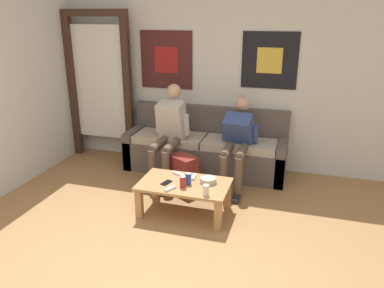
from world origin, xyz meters
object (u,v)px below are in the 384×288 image
at_px(coffee_table, 184,188).
at_px(ceramic_bowl, 208,180).
at_px(person_seated_adult, 169,130).
at_px(game_controller_far_center, 194,177).
at_px(drink_can_red, 183,182).
at_px(game_controller_near_left, 178,174).
at_px(cell_phone, 166,183).
at_px(pillar_candle, 206,190).
at_px(drink_can_blue, 188,179).
at_px(couch, 205,150).
at_px(game_controller_near_right, 170,189).
at_px(person_seated_teen, 238,139).
at_px(backpack, 183,173).

bearing_deg(coffee_table, ceramic_bowl, 18.99).
distance_m(person_seated_adult, game_controller_far_center, 0.93).
xyz_separation_m(drink_can_red, game_controller_near_left, (-0.15, 0.29, -0.05)).
distance_m(ceramic_bowl, cell_phone, 0.45).
relative_size(coffee_table, person_seated_adult, 0.80).
xyz_separation_m(person_seated_adult, game_controller_near_left, (0.35, -0.68, -0.29)).
height_order(pillar_candle, game_controller_far_center, pillar_candle).
bearing_deg(drink_can_red, game_controller_near_left, 117.61).
bearing_deg(pillar_candle, drink_can_blue, 141.72).
distance_m(couch, game_controller_far_center, 1.07).
height_order(couch, pillar_candle, couch).
relative_size(drink_can_blue, game_controller_near_right, 0.86).
distance_m(couch, drink_can_blue, 1.24).
bearing_deg(game_controller_near_left, drink_can_red, -62.39).
xyz_separation_m(couch, person_seated_adult, (-0.40, -0.35, 0.36)).
distance_m(pillar_candle, drink_can_red, 0.29).
bearing_deg(coffee_table, couch, 93.75).
bearing_deg(game_controller_near_left, pillar_candle, -42.17).
relative_size(drink_can_red, game_controller_near_right, 0.86).
height_order(couch, game_controller_near_left, couch).
bearing_deg(person_seated_adult, game_controller_near_right, -69.76).
height_order(couch, game_controller_far_center, couch).
xyz_separation_m(person_seated_teen, drink_can_red, (-0.39, -1.01, -0.19)).
height_order(drink_can_red, cell_phone, drink_can_red).
distance_m(game_controller_near_left, game_controller_near_right, 0.38).
height_order(game_controller_near_right, game_controller_far_center, same).
bearing_deg(pillar_candle, cell_phone, 163.26).
relative_size(person_seated_teen, drink_can_red, 8.74).
xyz_separation_m(couch, game_controller_near_right, (-0.01, -1.41, 0.07)).
distance_m(coffee_table, pillar_candle, 0.38).
bearing_deg(ceramic_bowl, game_controller_near_left, 165.39).
height_order(game_controller_near_right, cell_phone, game_controller_near_right).
bearing_deg(ceramic_bowl, couch, 106.09).
relative_size(person_seated_adult, pillar_candle, 10.08).
bearing_deg(game_controller_near_left, couch, 87.16).
xyz_separation_m(drink_can_blue, cell_phone, (-0.23, -0.05, -0.06)).
distance_m(couch, pillar_candle, 1.47).
height_order(person_seated_teen, backpack, person_seated_teen).
xyz_separation_m(pillar_candle, game_controller_near_right, (-0.39, 0.01, -0.04)).
bearing_deg(person_seated_teen, game_controller_near_left, -126.68).
height_order(drink_can_blue, game_controller_far_center, drink_can_blue).
bearing_deg(coffee_table, game_controller_far_center, 68.14).
height_order(ceramic_bowl, pillar_candle, pillar_candle).
xyz_separation_m(drink_can_blue, game_controller_far_center, (0.02, 0.17, -0.05)).
bearing_deg(coffee_table, drink_can_red, -79.67).
relative_size(couch, cell_phone, 14.71).
distance_m(couch, coffee_table, 1.22).
height_order(pillar_candle, game_controller_near_left, pillar_candle).
bearing_deg(person_seated_adult, game_controller_far_center, -52.18).
distance_m(backpack, game_controller_far_center, 0.51).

